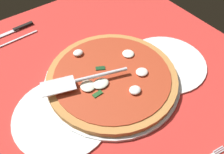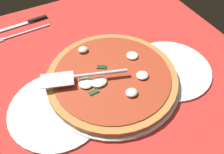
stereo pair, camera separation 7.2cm
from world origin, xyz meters
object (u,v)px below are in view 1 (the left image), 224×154
(dinner_plate_right, at_px, (62,116))
(place_setting_near, at_px, (12,37))
(pizza_server, at_px, (81,80))
(pizza, at_px, (112,77))
(dinner_plate_left, at_px, (165,63))

(dinner_plate_right, xyz_separation_m, place_setting_near, (-0.02, -0.39, -0.00))
(pizza_server, distance_m, place_setting_near, 0.36)
(place_setting_near, bearing_deg, pizza, 110.58)
(dinner_plate_right, height_order, pizza_server, pizza_server)
(dinner_plate_left, bearing_deg, place_setting_near, -50.78)
(pizza, bearing_deg, dinner_plate_right, 6.23)
(dinner_plate_left, relative_size, dinner_plate_right, 0.98)
(dinner_plate_right, xyz_separation_m, pizza, (-0.17, -0.02, 0.02))
(pizza_server, bearing_deg, pizza, -175.83)
(dinner_plate_right, xyz_separation_m, pizza_server, (-0.09, -0.04, 0.04))
(pizza, height_order, place_setting_near, pizza)
(pizza_server, bearing_deg, dinner_plate_right, 43.79)
(pizza, height_order, pizza_server, pizza_server)
(dinner_plate_left, xyz_separation_m, place_setting_near, (0.33, -0.41, -0.00))
(dinner_plate_left, distance_m, dinner_plate_right, 0.35)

